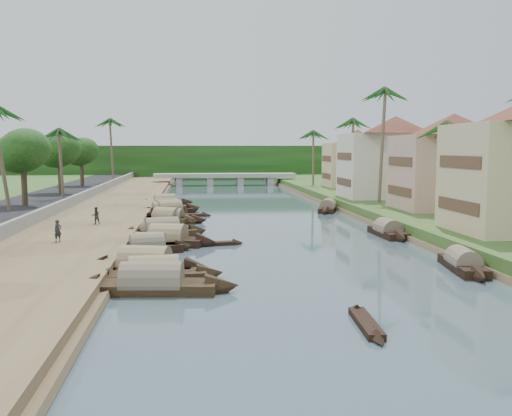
{
  "coord_description": "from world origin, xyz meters",
  "views": [
    {
      "loc": [
        -6.34,
        -41.69,
        7.4
      ],
      "look_at": [
        -0.68,
        9.36,
        2.0
      ],
      "focal_mm": 40.0,
      "sensor_mm": 36.0,
      "label": 1
    }
  ],
  "objects": [
    {
      "name": "ground",
      "position": [
        0.0,
        0.0,
        0.0
      ],
      "size": [
        220.0,
        220.0,
        0.0
      ],
      "primitive_type": "plane",
      "color": "#3D525C",
      "rests_on": "ground"
    },
    {
      "name": "left_bank",
      "position": [
        -16.0,
        20.0,
        0.4
      ],
      "size": [
        10.0,
        180.0,
        0.8
      ],
      "primitive_type": "cube",
      "color": "brown",
      "rests_on": "ground"
    },
    {
      "name": "right_bank",
      "position": [
        19.0,
        20.0,
        0.6
      ],
      "size": [
        16.0,
        180.0,
        1.2
      ],
      "primitive_type": "cube",
      "color": "#345421",
      "rests_on": "ground"
    },
    {
      "name": "road",
      "position": [
        -24.5,
        20.0,
        0.7
      ],
      "size": [
        8.0,
        180.0,
        1.4
      ],
      "primitive_type": "cube",
      "color": "black",
      "rests_on": "ground"
    },
    {
      "name": "retaining_wall",
      "position": [
        -20.2,
        20.0,
        1.35
      ],
      "size": [
        0.4,
        180.0,
        1.1
      ],
      "primitive_type": "cube",
      "color": "gray",
      "rests_on": "left_bank"
    },
    {
      "name": "treeline",
      "position": [
        0.0,
        100.0,
        4.0
      ],
      "size": [
        120.0,
        14.0,
        8.0
      ],
      "color": "black",
      "rests_on": "ground"
    },
    {
      "name": "bridge",
      "position": [
        0.0,
        72.0,
        1.72
      ],
      "size": [
        28.0,
        4.0,
        2.4
      ],
      "color": "gray",
      "rests_on": "ground"
    },
    {
      "name": "building_mid",
      "position": [
        19.99,
        14.0,
        6.13
      ],
      "size": [
        14.11,
        14.11,
        9.7
      ],
      "color": "tan",
      "rests_on": "right_bank"
    },
    {
      "name": "building_far",
      "position": [
        18.99,
        28.0,
        6.38
      ],
      "size": [
        15.59,
        15.59,
        10.2
      ],
      "color": "beige",
      "rests_on": "right_bank"
    },
    {
      "name": "building_distant",
      "position": [
        19.99,
        48.0,
        5.88
      ],
      "size": [
        12.62,
        12.62,
        9.2
      ],
      "color": "tan",
      "rests_on": "right_bank"
    },
    {
      "name": "sampan_0",
      "position": [
        -8.5,
        -12.58,
        0.42
      ],
      "size": [
        9.33,
        2.78,
        2.39
      ],
      "rotation": [
        0.0,
        0.0,
        -0.1
      ],
      "color": "black",
      "rests_on": "ground"
    },
    {
      "name": "sampan_1",
      "position": [
        -9.22,
        -7.9,
        0.42
      ],
      "size": [
        8.57,
        3.9,
        2.45
      ],
      "rotation": [
        0.0,
        0.0,
        -0.25
      ],
      "color": "black",
      "rests_on": "ground"
    },
    {
      "name": "sampan_2",
      "position": [
        -8.56,
        -10.15,
        0.41
      ],
      "size": [
        8.12,
        2.32,
        2.12
      ],
      "rotation": [
        0.0,
        0.0,
        0.09
      ],
      "color": "black",
      "rests_on": "ground"
    },
    {
      "name": "sampan_3",
      "position": [
        -9.64,
        -1.16,
        0.41
      ],
      "size": [
        7.12,
        3.09,
        1.93
      ],
      "rotation": [
        0.0,
        0.0,
        0.25
      ],
      "color": "black",
      "rests_on": "ground"
    },
    {
      "name": "sampan_4",
      "position": [
        -9.5,
        -0.29,
        0.4
      ],
      "size": [
        6.35,
        2.11,
        1.83
      ],
      "rotation": [
        0.0,
        0.0,
        -0.12
      ],
      "color": "black",
      "rests_on": "ground"
    },
    {
      "name": "sampan_5",
      "position": [
        -8.29,
        1.92,
        0.42
      ],
      "size": [
        7.97,
        3.97,
        2.44
      ],
      "rotation": [
        0.0,
        0.0,
        -0.28
      ],
      "color": "black",
      "rests_on": "ground"
    },
    {
      "name": "sampan_6",
      "position": [
        -9.01,
        6.25,
        0.42
      ],
      "size": [
        8.28,
        3.89,
        2.39
      ],
      "rotation": [
        0.0,
        0.0,
        0.26
      ],
      "color": "black",
      "rests_on": "ground"
    },
    {
      "name": "sampan_7",
      "position": [
        -9.53,
        6.58,
        0.41
      ],
      "size": [
        7.01,
        1.8,
        1.9
      ],
      "rotation": [
        0.0,
        0.0,
        -0.05
      ],
      "color": "black",
      "rests_on": "ground"
    },
    {
      "name": "sampan_8",
      "position": [
        -8.97,
        15.36,
        0.42
      ],
      "size": [
        7.04,
        4.99,
        2.21
      ],
      "rotation": [
        0.0,
        0.0,
        -0.51
      ],
      "color": "black",
      "rests_on": "ground"
    },
    {
      "name": "sampan_9",
      "position": [
        -8.75,
        15.39,
        0.41
      ],
      "size": [
        8.1,
        3.86,
        2.05
      ],
      "rotation": [
        0.0,
        0.0,
        -0.3
      ],
      "color": "black",
      "rests_on": "ground"
    },
    {
      "name": "sampan_10",
      "position": [
        -9.67,
        22.96,
        0.41
      ],
      "size": [
        7.37,
        3.42,
        2.02
      ],
      "rotation": [
        0.0,
        0.0,
        0.27
      ],
      "color": "black",
      "rests_on": "ground"
    },
    {
      "name": "sampan_11",
      "position": [
        -9.11,
        23.12,
        0.42
      ],
      "size": [
        7.84,
        5.02,
        2.26
      ],
      "rotation": [
        0.0,
        0.0,
        0.46
      ],
      "color": "black",
      "rests_on": "ground"
    },
    {
      "name": "sampan_12",
      "position": [
        -9.44,
        27.4,
        0.41
      ],
      "size": [
        8.43,
        3.39,
        2.01
      ],
      "rotation": [
        0.0,
        0.0,
        -0.24
      ],
      "color": "black",
      "rests_on": "ground"
    },
    {
      "name": "sampan_13",
      "position": [
        -10.04,
        32.87,
        0.41
      ],
      "size": [
        7.89,
        3.05,
        2.13
      ],
      "rotation": [
        0.0,
        0.0,
        0.19
      ],
      "color": "black",
      "rests_on": "ground"
    },
    {
      "name": "sampan_14",
      "position": [
        9.93,
        -9.23,
        0.41
      ],
      "size": [
        2.58,
        7.87,
        1.92
      ],
      "rotation": [
        0.0,
        0.0,
        1.42
      ],
      "color": "black",
      "rests_on": "ground"
    },
    {
      "name": "sampan_15",
      "position": [
        10.01,
        4.49,
        0.41
      ],
      "size": [
        1.93,
        7.75,
        2.09
      ],
      "rotation": [
        0.0,
        0.0,
        1.6
      ],
      "color": "black",
      "rests_on": "ground"
    },
    {
      "name": "sampan_16",
      "position": [
        9.48,
        23.89,
        0.41
      ],
      "size": [
        4.23,
        8.45,
        2.07
      ],
      "rotation": [
        0.0,
        0.0,
        1.24
      ],
      "color": "black",
      "rests_on": "ground"
    },
    {
      "name": "canoe_0",
      "position": [
        0.78,
        -19.2,
        0.1
      ],
      "size": [
        1.08,
        5.39,
        0.71
      ],
      "rotation": [
        0.0,
        0.0,
        1.5
      ],
      "color": "black",
      "rests_on": "ground"
    },
    {
      "name": "canoe_1",
      "position": [
        -4.8,
        1.4,
        0.1
      ],
      "size": [
        4.74,
        1.5,
        0.76
      ],
      "rotation": [
        0.0,
        0.0,
        0.16
      ],
      "color": "black",
      "rests_on": "ground"
    },
    {
      "name": "canoe_2",
      "position": [
        -7.29,
        20.63,
        0.1
      ],
      "size": [
        6.0,
        1.56,
        0.86
      ],
      "rotation": [
        0.0,
        0.0,
        -0.12
      ],
      "color": "black",
      "rests_on": "ground"
    },
    {
      "name": "palm_1",
      "position": [
        16.0,
        7.17,
        9.35
      ],
      "size": [
        3.2,
        3.2,
        9.88
      ],
      "color": "brown",
      "rests_on": "ground"
    },
    {
      "name": "palm_2",
      "position": [
        15.0,
        21.54,
        13.64
      ],
      "size": [
        3.2,
        3.2,
        14.35
      ],
      "color": "brown",
      "rests_on": "ground"
    },
    {
      "name": "palm_3",
      "position": [
        16.0,
        37.77,
        11.14
      ],
      "size": [
        3.2,
        3.2,
        11.74
      ],
      "color": "brown",
      "rests_on": "ground"
    },
    {
      "name": "palm_5",
      "position": [
        -24.0,
        14.57,
        11.02
      ],
      "size": [
        3.2,
        3.2,
        11.39
      ],
      "color": "brown",
      "rests_on": "ground"
    },
    {
      "name": "palm_6",
      "position": [
        -22.0,
        28.99,
        9.34
      ],
      "size": [
        3.2,
        3.2,
        9.66
      ],
      "color": "brown",
      "rests_on": "ground"
    },
    {
      "name": "palm_7",
      "position": [
        14.0,
        53.53,
        9.93
      ],
      "size": [
        3.2,
        3.2,
        10.49
      ],
      "color": "brown",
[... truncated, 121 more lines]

